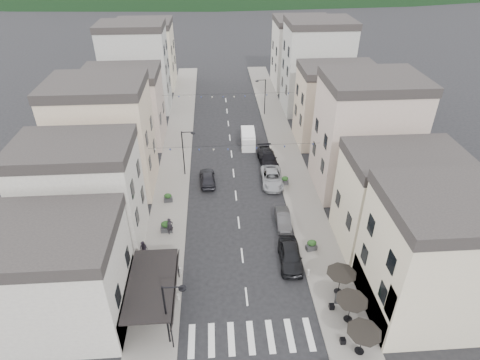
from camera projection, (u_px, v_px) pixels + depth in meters
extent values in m
cube|color=slate|center=(177.00, 152.00, 55.27)|extent=(4.00, 76.00, 0.12)
cube|color=slate|center=(285.00, 148.00, 56.14)|extent=(4.00, 76.00, 0.12)
cube|color=#B1AAA2|center=(42.00, 281.00, 29.99)|extent=(12.00, 8.00, 8.00)
cube|color=beige|center=(440.00, 262.00, 30.35)|extent=(10.00, 8.00, 10.00)
cube|color=black|center=(151.00, 283.00, 30.89)|extent=(3.60, 7.50, 0.15)
cube|color=black|center=(175.00, 287.00, 31.26)|extent=(0.34, 7.50, 0.99)
cylinder|color=black|center=(172.00, 334.00, 28.90)|extent=(0.10, 0.10, 3.20)
cylinder|color=black|center=(178.00, 265.00, 34.79)|extent=(0.10, 0.10, 3.20)
cube|color=#B1AAA2|center=(84.00, 200.00, 37.07)|extent=(10.00, 7.00, 10.00)
cube|color=#262323|center=(70.00, 148.00, 34.11)|extent=(10.20, 7.14, 1.00)
cube|color=#BFA88F|center=(105.00, 142.00, 44.94)|extent=(10.00, 8.00, 12.00)
cube|color=#262323|center=(94.00, 85.00, 41.44)|extent=(10.20, 8.16, 1.00)
cube|color=#AF9B8E|center=(125.00, 110.00, 55.70)|extent=(10.00, 8.00, 9.50)
cube|color=#262323|center=(119.00, 73.00, 52.87)|extent=(10.20, 8.16, 1.00)
cube|color=#9E9F9A|center=(136.00, 71.00, 64.84)|extent=(10.00, 7.00, 13.00)
cube|color=#262323|center=(130.00, 26.00, 61.07)|extent=(10.20, 7.14, 1.00)
cube|color=beige|center=(147.00, 57.00, 75.47)|extent=(10.00, 9.00, 11.00)
cube|color=#262323|center=(142.00, 23.00, 72.24)|extent=(10.20, 9.18, 1.00)
cube|color=beige|center=(396.00, 205.00, 37.34)|extent=(10.00, 7.00, 9.00)
cube|color=#262323|center=(409.00, 158.00, 34.65)|extent=(10.20, 7.14, 1.00)
cube|color=#AF9B8E|center=(364.00, 140.00, 44.80)|extent=(10.00, 8.00, 12.50)
cube|color=#262323|center=(375.00, 81.00, 41.17)|extent=(10.20, 8.16, 1.00)
cube|color=#BFA88F|center=(334.00, 109.00, 55.56)|extent=(10.00, 7.00, 10.00)
cube|color=#262323|center=(340.00, 69.00, 52.60)|extent=(10.20, 7.14, 1.00)
cube|color=#9E9F9A|center=(316.00, 70.00, 64.71)|extent=(10.00, 8.00, 13.50)
cube|color=#262323|center=(321.00, 22.00, 60.80)|extent=(10.20, 8.16, 1.00)
cube|color=#B1AAA2|center=(301.00, 55.00, 75.33)|extent=(10.00, 9.00, 11.50)
cube|color=#262323|center=(304.00, 20.00, 71.96)|extent=(10.20, 9.18, 1.00)
cylinder|color=black|center=(361.00, 344.00, 28.60)|extent=(0.06, 0.06, 2.30)
cone|color=black|center=(363.00, 334.00, 28.01)|extent=(2.50, 2.50, 0.55)
cylinder|color=black|center=(359.00, 351.00, 29.02)|extent=(0.70, 0.70, 0.04)
cylinder|color=black|center=(349.00, 312.00, 30.95)|extent=(0.06, 0.06, 2.30)
cone|color=black|center=(351.00, 303.00, 30.36)|extent=(2.50, 2.50, 0.55)
cylinder|color=black|center=(348.00, 319.00, 31.37)|extent=(0.70, 0.70, 0.04)
cylinder|color=black|center=(339.00, 285.00, 33.31)|extent=(0.06, 0.06, 2.30)
cone|color=black|center=(341.00, 275.00, 32.72)|extent=(2.50, 2.50, 0.55)
cylinder|color=black|center=(338.00, 291.00, 33.73)|extent=(0.70, 0.70, 0.04)
cylinder|color=black|center=(166.00, 316.00, 28.55)|extent=(0.14, 0.14, 6.00)
cylinder|color=black|center=(173.00, 287.00, 27.03)|extent=(1.40, 0.10, 0.10)
cylinder|color=black|center=(182.00, 288.00, 27.15)|extent=(0.56, 0.56, 0.08)
cylinder|color=black|center=(183.00, 154.00, 48.72)|extent=(0.14, 0.14, 6.00)
cylinder|color=black|center=(187.00, 132.00, 47.20)|extent=(1.40, 0.10, 0.10)
cylinder|color=black|center=(193.00, 133.00, 47.32)|extent=(0.56, 0.56, 0.08)
cylinder|color=black|center=(265.00, 98.00, 64.56)|extent=(0.14, 0.14, 6.00)
cylinder|color=black|center=(261.00, 80.00, 62.96)|extent=(1.40, 0.10, 0.10)
cylinder|color=black|center=(257.00, 81.00, 63.00)|extent=(0.56, 0.56, 0.08)
cylinder|color=gray|center=(178.00, 297.00, 33.33)|extent=(0.26, 0.26, 0.60)
cylinder|color=gray|center=(180.00, 271.00, 35.85)|extent=(0.26, 0.26, 0.60)
cylinder|color=gray|center=(308.00, 272.00, 35.67)|extent=(0.26, 0.26, 0.60)
cylinder|color=black|center=(235.00, 146.00, 44.10)|extent=(19.00, 0.02, 0.02)
cone|color=beige|center=(155.00, 150.00, 43.70)|extent=(0.28, 0.28, 0.24)
cone|color=navy|center=(170.00, 150.00, 43.83)|extent=(0.28, 0.28, 0.24)
cone|color=beige|center=(185.00, 150.00, 43.97)|extent=(0.28, 0.28, 0.24)
cone|color=navy|center=(199.00, 150.00, 44.09)|extent=(0.28, 0.28, 0.24)
cone|color=beige|center=(214.00, 150.00, 44.21)|extent=(0.28, 0.28, 0.24)
cone|color=navy|center=(228.00, 150.00, 44.32)|extent=(0.28, 0.28, 0.24)
cone|color=beige|center=(242.00, 149.00, 44.41)|extent=(0.28, 0.28, 0.24)
cone|color=navy|center=(256.00, 149.00, 44.49)|extent=(0.28, 0.28, 0.24)
cone|color=beige|center=(271.00, 148.00, 44.55)|extent=(0.28, 0.28, 0.24)
cone|color=navy|center=(285.00, 147.00, 44.61)|extent=(0.28, 0.28, 0.24)
cone|color=beige|center=(299.00, 146.00, 44.66)|extent=(0.28, 0.28, 0.24)
cone|color=navy|center=(313.00, 145.00, 44.70)|extent=(0.28, 0.28, 0.24)
cylinder|color=black|center=(229.00, 94.00, 57.55)|extent=(19.00, 0.02, 0.02)
cone|color=beige|center=(168.00, 97.00, 57.14)|extent=(0.28, 0.28, 0.24)
cone|color=navy|center=(179.00, 97.00, 57.28)|extent=(0.28, 0.28, 0.24)
cone|color=beige|center=(190.00, 97.00, 57.42)|extent=(0.28, 0.28, 0.24)
cone|color=navy|center=(201.00, 97.00, 57.54)|extent=(0.28, 0.28, 0.24)
cone|color=beige|center=(212.00, 97.00, 57.66)|extent=(0.28, 0.28, 0.24)
cone|color=navy|center=(223.00, 97.00, 57.76)|extent=(0.28, 0.28, 0.24)
cone|color=beige|center=(234.00, 97.00, 57.85)|extent=(0.28, 0.28, 0.24)
cone|color=navy|center=(245.00, 97.00, 57.93)|extent=(0.28, 0.28, 0.24)
cone|color=beige|center=(256.00, 96.00, 58.00)|extent=(0.28, 0.28, 0.24)
cone|color=navy|center=(267.00, 95.00, 58.06)|extent=(0.28, 0.28, 0.24)
cone|color=beige|center=(278.00, 95.00, 58.11)|extent=(0.28, 0.28, 0.24)
cone|color=navy|center=(288.00, 94.00, 58.15)|extent=(0.28, 0.28, 0.24)
imported|color=black|center=(290.00, 256.00, 36.84)|extent=(2.27, 5.08, 1.70)
imported|color=#302F32|center=(283.00, 219.00, 41.68)|extent=(1.56, 4.07, 1.32)
imported|color=gray|center=(272.00, 178.00, 48.29)|extent=(2.74, 5.56, 1.52)
imported|color=black|center=(268.00, 158.00, 52.36)|extent=(2.55, 5.60, 1.59)
imported|color=black|center=(207.00, 178.00, 48.32)|extent=(2.06, 4.57, 1.52)
cube|color=white|center=(248.00, 139.00, 56.64)|extent=(2.05, 4.77, 1.96)
cube|color=white|center=(248.00, 134.00, 55.59)|extent=(1.94, 3.20, 0.49)
cylinder|color=black|center=(243.00, 149.00, 55.48)|extent=(0.27, 0.69, 0.69)
cylinder|color=black|center=(254.00, 149.00, 55.52)|extent=(0.27, 0.69, 0.69)
cylinder|color=black|center=(242.00, 137.00, 58.45)|extent=(0.27, 0.69, 0.69)
cylinder|color=black|center=(253.00, 137.00, 58.48)|extent=(0.27, 0.69, 0.69)
imported|color=black|center=(170.00, 226.00, 40.16)|extent=(0.79, 0.71, 1.82)
imported|color=#251F2A|center=(144.00, 249.00, 37.46)|extent=(0.93, 0.80, 1.66)
cube|color=#2B2B2D|center=(167.00, 229.00, 40.75)|extent=(1.17, 0.67, 0.57)
ellipsoid|color=black|center=(166.00, 224.00, 40.41)|extent=(1.01, 0.64, 0.73)
cube|color=#2A2A2C|center=(168.00, 200.00, 45.18)|extent=(1.00, 0.62, 0.48)
ellipsoid|color=black|center=(168.00, 196.00, 44.90)|extent=(0.84, 0.54, 0.61)
cube|color=#2F2F31|center=(342.00, 300.00, 33.08)|extent=(1.30, 1.00, 0.57)
ellipsoid|color=black|center=(343.00, 294.00, 32.74)|extent=(1.01, 0.64, 0.74)
cube|color=#303033|center=(311.00, 247.00, 38.47)|extent=(1.14, 0.79, 0.52)
ellipsoid|color=black|center=(312.00, 243.00, 38.17)|extent=(0.91, 0.58, 0.66)
cube|color=#313133|center=(285.00, 182.00, 48.23)|extent=(1.03, 0.70, 0.47)
ellipsoid|color=black|center=(285.00, 179.00, 47.95)|extent=(0.84, 0.53, 0.61)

